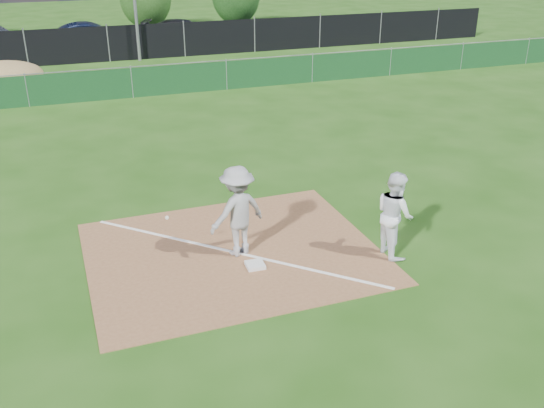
% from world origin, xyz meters
% --- Properties ---
extents(ground, '(90.00, 90.00, 0.00)m').
position_xyz_m(ground, '(0.00, 10.00, 0.00)').
color(ground, '#1D470F').
rests_on(ground, ground).
extents(infield_dirt, '(6.00, 5.00, 0.02)m').
position_xyz_m(infield_dirt, '(0.00, 1.00, 0.01)').
color(infield_dirt, brown).
rests_on(infield_dirt, ground).
extents(foul_line, '(5.01, 5.01, 0.01)m').
position_xyz_m(foul_line, '(0.00, 1.00, 0.03)').
color(foul_line, white).
rests_on(foul_line, infield_dirt).
extents(green_fence, '(44.00, 0.05, 1.20)m').
position_xyz_m(green_fence, '(0.00, 15.00, 0.60)').
color(green_fence, '#0F3919').
rests_on(green_fence, ground).
extents(dirt_mound, '(3.38, 2.60, 1.17)m').
position_xyz_m(dirt_mound, '(-5.00, 18.50, 0.58)').
color(dirt_mound, olive).
rests_on(dirt_mound, ground).
extents(black_fence, '(46.00, 0.04, 1.80)m').
position_xyz_m(black_fence, '(0.00, 23.00, 0.90)').
color(black_fence, black).
rests_on(black_fence, ground).
extents(parking_lot, '(46.00, 9.00, 0.01)m').
position_xyz_m(parking_lot, '(0.00, 28.00, 0.01)').
color(parking_lot, black).
rests_on(parking_lot, ground).
extents(first_base, '(0.38, 0.38, 0.08)m').
position_xyz_m(first_base, '(0.25, 0.25, 0.06)').
color(first_base, silver).
rests_on(first_base, infield_dirt).
extents(play_at_first, '(2.20, 1.06, 1.94)m').
position_xyz_m(play_at_first, '(0.11, 0.92, 0.99)').
color(play_at_first, '#ABABAD').
rests_on(play_at_first, infield_dirt).
extents(runner, '(0.72, 0.91, 1.84)m').
position_xyz_m(runner, '(3.16, -0.18, 0.92)').
color(runner, white).
rests_on(runner, ground).
extents(car_mid, '(4.63, 1.76, 1.51)m').
position_xyz_m(car_mid, '(-0.54, 26.76, 0.76)').
color(car_mid, black).
rests_on(car_mid, parking_lot).
extents(car_right, '(5.23, 3.58, 1.41)m').
position_xyz_m(car_right, '(4.88, 26.92, 0.71)').
color(car_right, black).
rests_on(car_right, parking_lot).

